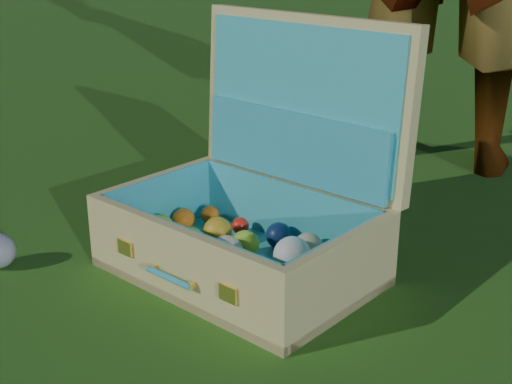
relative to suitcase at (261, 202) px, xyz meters
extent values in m
plane|color=#215114|center=(-0.06, -0.17, -0.15)|extent=(60.00, 60.00, 0.00)
cube|color=#D0BC70|center=(-0.02, -0.06, -0.14)|extent=(0.60, 0.47, 0.02)
cube|color=#D0BC70|center=(-0.06, -0.23, -0.06)|extent=(0.53, 0.14, 0.16)
cube|color=#D0BC70|center=(0.02, 0.10, -0.06)|extent=(0.53, 0.14, 0.16)
cube|color=#D0BC70|center=(-0.27, 0.00, -0.06)|extent=(0.09, 0.32, 0.16)
cube|color=#D0BC70|center=(0.23, -0.12, -0.06)|extent=(0.09, 0.32, 0.16)
cube|color=teal|center=(-0.02, -0.06, -0.12)|extent=(0.56, 0.42, 0.01)
cube|color=teal|center=(-0.05, -0.22, -0.06)|extent=(0.49, 0.12, 0.14)
cube|color=teal|center=(0.02, 0.09, -0.06)|extent=(0.49, 0.12, 0.14)
cube|color=teal|center=(-0.26, -0.01, -0.06)|extent=(0.08, 0.31, 0.14)
cube|color=teal|center=(0.22, -0.12, -0.06)|extent=(0.08, 0.31, 0.14)
cube|color=#D0BC70|center=(0.03, 0.14, 0.19)|extent=(0.54, 0.17, 0.36)
cube|color=teal|center=(0.02, 0.12, 0.19)|extent=(0.49, 0.14, 0.32)
cube|color=teal|center=(0.02, 0.11, 0.10)|extent=(0.47, 0.13, 0.15)
cube|color=#F2C659|center=(-0.20, -0.21, -0.06)|extent=(0.04, 0.02, 0.03)
cube|color=#F2C659|center=(0.08, -0.27, -0.06)|extent=(0.04, 0.02, 0.03)
cylinder|color=teal|center=(-0.06, -0.25, -0.08)|extent=(0.12, 0.04, 0.01)
cube|color=#F2C659|center=(-0.11, -0.23, -0.08)|extent=(0.01, 0.02, 0.01)
cube|color=#F2C659|center=(-0.01, -0.26, -0.08)|extent=(0.01, 0.02, 0.01)
sphere|color=white|center=(-0.23, -0.13, -0.10)|extent=(0.05, 0.05, 0.05)
sphere|color=#A6D534|center=(-0.14, -0.15, -0.09)|extent=(0.06, 0.06, 0.06)
sphere|color=#A6D534|center=(-0.05, -0.18, -0.09)|extent=(0.06, 0.06, 0.06)
sphere|color=white|center=(0.06, -0.20, -0.08)|extent=(0.08, 0.08, 0.08)
sphere|color=red|center=(0.16, -0.23, -0.10)|extent=(0.04, 0.04, 0.04)
sphere|color=#A6D534|center=(-0.23, -0.05, -0.09)|extent=(0.06, 0.06, 0.06)
sphere|color=#A6D534|center=(-0.13, -0.08, -0.09)|extent=(0.07, 0.07, 0.07)
sphere|color=beige|center=(-0.03, -0.09, -0.09)|extent=(0.07, 0.07, 0.07)
sphere|color=#A6D534|center=(0.07, -0.13, -0.09)|extent=(0.05, 0.05, 0.05)
sphere|color=navy|center=(0.18, -0.15, -0.09)|extent=(0.06, 0.06, 0.06)
sphere|color=orange|center=(-0.22, 0.02, -0.09)|extent=(0.05, 0.05, 0.05)
sphere|color=#C28C19|center=(-0.11, 0.00, -0.09)|extent=(0.06, 0.06, 0.06)
sphere|color=#A6D534|center=(-0.02, -0.03, -0.09)|extent=(0.06, 0.06, 0.06)
sphere|color=white|center=(0.10, -0.05, -0.08)|extent=(0.08, 0.08, 0.08)
sphere|color=#C28C19|center=(0.18, -0.07, -0.09)|extent=(0.06, 0.06, 0.06)
sphere|color=orange|center=(-0.19, 0.09, -0.10)|extent=(0.04, 0.04, 0.04)
sphere|color=red|center=(-0.09, 0.07, -0.10)|extent=(0.04, 0.04, 0.04)
sphere|color=navy|center=(0.02, 0.05, -0.09)|extent=(0.06, 0.06, 0.06)
sphere|color=beige|center=(0.10, 0.02, -0.09)|extent=(0.06, 0.06, 0.06)
sphere|color=orange|center=(0.21, 0.01, -0.09)|extent=(0.06, 0.06, 0.06)
camera|label=1|loc=(0.66, -1.22, 0.55)|focal=50.00mm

